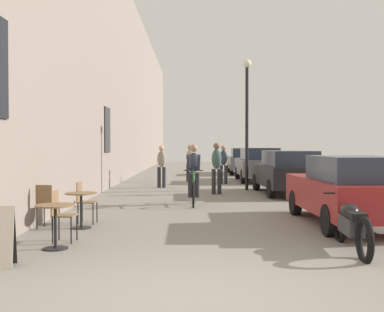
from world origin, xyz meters
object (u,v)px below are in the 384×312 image
at_px(street_lamp, 247,107).
at_px(parked_car_nearest, 348,189).
at_px(cyclist_on_bicycle, 194,176).
at_px(parked_car_fourth, 244,161).
at_px(cafe_chair_mid_toward_street, 84,199).
at_px(pedestrian_furthest, 190,161).
at_px(cafe_chair_near_toward_street, 61,212).
at_px(parked_car_third, 258,164).
at_px(pedestrian_mid, 162,164).
at_px(parked_motorcycle, 352,225).
at_px(parked_car_second, 287,172).
at_px(pedestrian_far, 224,162).
at_px(cafe_chair_mid_toward_wall, 46,203).
at_px(cafe_table_mid, 81,203).
at_px(pedestrian_near, 217,165).
at_px(cafe_table_near, 56,217).

distance_m(street_lamp, parked_car_nearest, 8.33).
height_order(cyclist_on_bicycle, parked_car_fourth, cyclist_on_bicycle).
xyz_separation_m(cafe_chair_mid_toward_street, pedestrian_furthest, (2.22, 11.95, 0.44)).
xyz_separation_m(cafe_chair_near_toward_street, parked_car_third, (5.38, 14.03, 0.30)).
distance_m(pedestrian_mid, street_lamp, 4.06).
bearing_deg(parked_motorcycle, cafe_chair_near_toward_street, 171.92).
height_order(street_lamp, parked_car_second, street_lamp).
distance_m(street_lamp, parked_car_third, 5.06).
bearing_deg(pedestrian_far, cafe_chair_mid_toward_wall, -110.99).
height_order(cafe_table_mid, cyclist_on_bicycle, cyclist_on_bicycle).
height_order(cafe_chair_mid_toward_street, pedestrian_mid, pedestrian_mid).
xyz_separation_m(cyclist_on_bicycle, pedestrian_far, (1.32, 7.24, 0.14)).
relative_size(cafe_table_mid, cyclist_on_bicycle, 0.41).
distance_m(cyclist_on_bicycle, pedestrian_near, 3.02).
height_order(cafe_table_near, parked_motorcycle, parked_motorcycle).
distance_m(cafe_chair_near_toward_street, street_lamp, 10.89).
bearing_deg(cafe_chair_mid_toward_wall, parked_motorcycle, -19.87).
bearing_deg(cafe_chair_mid_toward_street, parked_car_nearest, -2.14).
distance_m(cafe_table_mid, pedestrian_mid, 9.41).
xyz_separation_m(pedestrian_furthest, street_lamp, (2.16, -4.26, 2.15)).
bearing_deg(cafe_table_mid, cafe_chair_near_toward_street, -91.70).
bearing_deg(cafe_table_near, cafe_table_mid, 91.04).
relative_size(parked_car_second, parked_car_fourth, 0.98).
bearing_deg(cyclist_on_bicycle, parked_car_fourth, 78.26).
distance_m(pedestrian_mid, pedestrian_far, 3.14).
relative_size(pedestrian_far, parked_motorcycle, 0.79).
bearing_deg(parked_motorcycle, cafe_table_near, 178.75).
distance_m(pedestrian_near, pedestrian_far, 4.37).
bearing_deg(cafe_chair_mid_toward_street, cafe_table_mid, -82.72).
bearing_deg(cafe_table_near, cafe_chair_near_toward_street, 97.44).
relative_size(cafe_chair_near_toward_street, pedestrian_mid, 0.53).
bearing_deg(cafe_chair_mid_toward_wall, cafe_chair_mid_toward_street, 47.80).
bearing_deg(street_lamp, parked_car_fourth, 84.30).
bearing_deg(pedestrian_furthest, cafe_chair_near_toward_street, -98.93).
bearing_deg(parked_car_second, cafe_table_near, -122.11).
height_order(pedestrian_mid, parked_car_nearest, pedestrian_mid).
bearing_deg(parked_motorcycle, cafe_table_mid, 156.80).
distance_m(cafe_table_mid, cyclist_on_bicycle, 4.52).
xyz_separation_m(cafe_table_near, parked_car_nearest, (5.50, 2.33, 0.24)).
height_order(cafe_chair_mid_toward_street, pedestrian_furthest, pedestrian_furthest).
bearing_deg(cafe_chair_mid_toward_wall, pedestrian_mid, 79.69).
distance_m(cafe_table_near, pedestrian_furthest, 14.65).
distance_m(cafe_chair_mid_toward_street, parked_car_third, 13.24).
xyz_separation_m(cyclist_on_bicycle, parked_car_second, (3.21, 2.88, -0.03)).
bearing_deg(cafe_table_mid, street_lamp, 62.55).
height_order(cafe_chair_mid_toward_street, street_lamp, street_lamp).
height_order(cafe_table_near, street_lamp, street_lamp).
distance_m(cafe_chair_near_toward_street, parked_car_nearest, 5.84).
distance_m(parked_car_nearest, parked_car_fourth, 18.05).
distance_m(cafe_table_mid, parked_car_fourth, 19.19).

